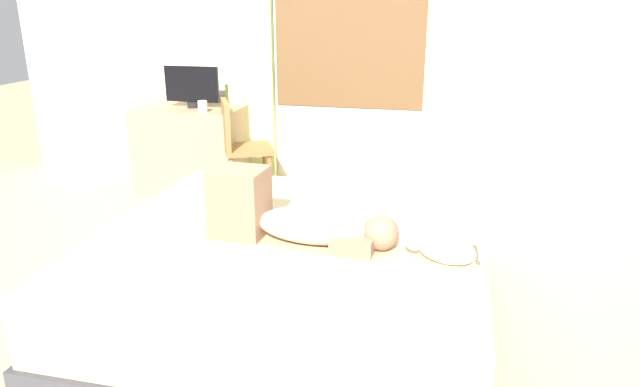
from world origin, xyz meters
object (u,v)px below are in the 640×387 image
Objects in this scene: desk at (192,149)px; chair_by_desk at (239,144)px; cat at (443,249)px; cup at (203,107)px; person_lying at (293,218)px; tv_monitor at (192,86)px; bed at (293,275)px.

chair_by_desk is at bearing -24.65° from desk.
chair_by_desk is (-1.68, 1.85, -0.05)m from cat.
desk is 0.50m from cup.
tv_monitor is (-1.45, 1.99, 0.32)m from person_lying.
desk is at bearing 126.89° from person_lying.
chair_by_desk reaches higher than person_lying.
cat is (0.76, -0.19, 0.31)m from bed.
chair_by_desk reaches higher than desk.
cat is (0.73, -0.10, -0.05)m from person_lying.
desk is (-1.49, 1.99, -0.23)m from person_lying.
bed is at bearing -60.93° from chair_by_desk.
cat is at bearing -47.67° from chair_by_desk.
bed is 21.14× the size of cup.
bed is 2.40m from desk.
cup is (-2.01, 1.91, 0.23)m from cat.
cup is at bearing 126.03° from bed.
bed is 2.47m from tv_monitor.
person_lying is at bearing -69.64° from bed.
cup reaches higher than cat.
desk is 0.61m from chair_by_desk.
chair_by_desk is at bearing -11.49° from cup.
bed is 2.20× the size of desk.
cup is at bearing -46.80° from tv_monitor.
desk is at bearing 139.24° from cup.
bed is at bearing 110.36° from person_lying.
chair_by_desk is (0.33, -0.07, -0.28)m from cup.
cup is at bearing 125.35° from person_lying.
cat is 3.06m from desk.
chair_by_desk is (0.54, -0.25, 0.14)m from desk.
person_lying reaches higher than bed.
desk is at bearing 155.35° from chair_by_desk.
cup is at bearing 168.51° from chair_by_desk.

